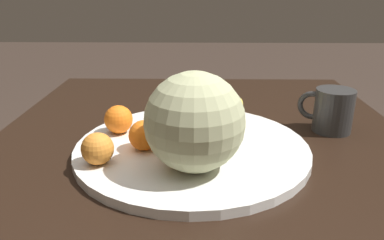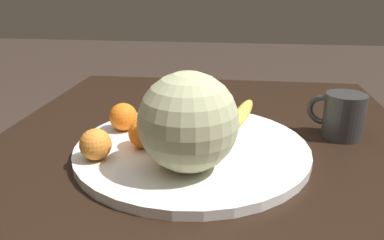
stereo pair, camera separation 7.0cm
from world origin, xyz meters
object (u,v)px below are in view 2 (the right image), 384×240
orange_mid_center (96,144)px  orange_back_right (169,119)px  kitchen_table (199,212)px  banana_bunch (218,112)px  orange_front_right (143,133)px  orange_front_left (193,123)px  ceramic_mug (342,115)px  fruit_bowl (192,148)px  orange_back_left (123,117)px  melon (188,122)px

orange_mid_center → orange_back_right: 0.17m
kitchen_table → orange_mid_center: size_ratio=22.00×
banana_bunch → orange_mid_center: orange_mid_center is taller
orange_front_right → orange_mid_center: (-0.06, 0.07, -0.00)m
orange_mid_center → kitchen_table: bearing=-77.8°
banana_bunch → orange_front_left: orange_front_left is taller
ceramic_mug → kitchen_table: bearing=119.7°
banana_bunch → orange_front_right: orange_front_right is taller
orange_mid_center → orange_back_right: orange_back_right is taller
fruit_bowl → orange_front_right: size_ratio=7.91×
kitchen_table → banana_bunch: bearing=-6.8°
banana_bunch → orange_back_left: (-0.09, 0.19, 0.01)m
kitchen_table → orange_front_left: bearing=15.2°
orange_front_right → kitchen_table: bearing=-100.7°
melon → orange_mid_center: bearing=85.7°
kitchen_table → orange_back_right: orange_back_right is taller
banana_bunch → ceramic_mug: ceramic_mug is taller
kitchen_table → orange_back_right: bearing=36.3°
melon → orange_back_right: size_ratio=2.88×
melon → orange_mid_center: (0.01, 0.17, -0.05)m
banana_bunch → orange_back_right: (-0.09, 0.10, 0.01)m
fruit_bowl → banana_bunch: (0.15, -0.04, 0.02)m
kitchen_table → banana_bunch: (0.19, -0.02, 0.14)m
kitchen_table → orange_back_left: size_ratio=21.16×
kitchen_table → orange_back_right: 0.20m
banana_bunch → orange_front_right: size_ratio=3.41×
fruit_bowl → orange_front_right: (-0.02, 0.09, 0.04)m
fruit_bowl → orange_front_left: (0.03, 0.00, 0.04)m
orange_back_left → orange_back_right: (-0.00, -0.10, -0.00)m
melon → banana_bunch: (0.24, -0.04, -0.07)m
fruit_bowl → banana_bunch: banana_bunch is taller
kitchen_table → orange_front_right: size_ratio=21.79×
banana_bunch → orange_front_left: bearing=156.5°
fruit_bowl → orange_front_right: 0.10m
orange_mid_center → orange_back_right: size_ratio=0.98×
orange_back_right → kitchen_table: bearing=-143.7°
orange_mid_center → orange_back_left: bearing=-3.2°
orange_back_left → orange_front_left: bearing=-98.1°
melon → orange_mid_center: size_ratio=2.95×
orange_back_left → ceramic_mug: ceramic_mug is taller
orange_front_right → banana_bunch: bearing=-37.6°
melon → ceramic_mug: 0.37m
fruit_bowl → banana_bunch: 0.15m
fruit_bowl → melon: melon is taller
banana_bunch → orange_mid_center: 0.31m
fruit_bowl → orange_mid_center: 0.18m
melon → ceramic_mug: (0.21, -0.30, -0.05)m
fruit_bowl → orange_mid_center: size_ratio=7.99×
orange_front_right → fruit_bowl: bearing=-74.8°
orange_back_left → banana_bunch: bearing=-65.2°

